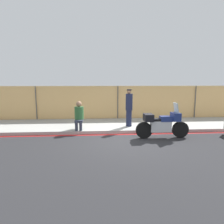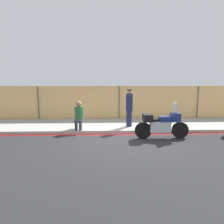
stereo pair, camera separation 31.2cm
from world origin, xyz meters
name	(u,v)px [view 2 (the right image)]	position (x,y,z in m)	size (l,w,h in m)	color
ground_plane	(126,140)	(0.00, 0.00, 0.00)	(120.00, 120.00, 0.00)	#262628
sidewalk	(121,125)	(0.00, 2.48, 0.08)	(35.40, 2.98, 0.16)	#9E9E99
curb_paint_stripe	(124,134)	(0.00, 0.90, 0.00)	(35.40, 0.18, 0.01)	red
storefront_fence	(119,103)	(0.00, 4.06, 1.05)	(33.63, 0.17, 2.10)	#E5B26B
motorcycle	(161,124)	(1.51, 0.25, 0.61)	(2.27, 0.51, 1.50)	black
officer_standing	(129,107)	(0.35, 1.86, 1.10)	(0.34, 0.34, 1.84)	#191E38
person_seated_on_curb	(79,114)	(-2.07, 1.46, 0.87)	(0.42, 0.69, 1.31)	#2D3342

